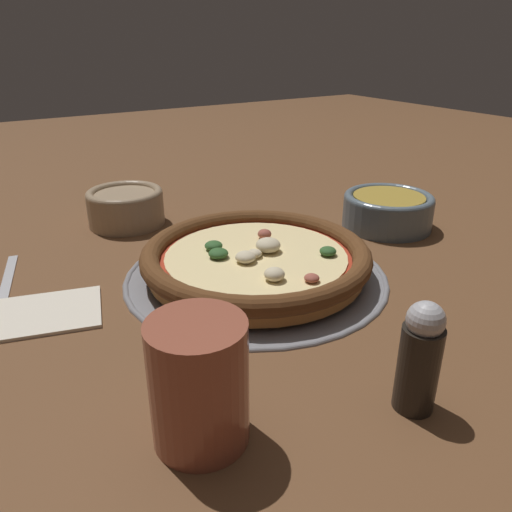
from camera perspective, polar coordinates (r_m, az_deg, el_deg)
The scene contains 9 objects.
ground_plane at distance 0.65m, azimuth 0.00°, elevation -2.34°, with size 3.00×3.00×0.00m, color brown.
pizza_tray at distance 0.65m, azimuth 0.00°, elevation -2.10°, with size 0.34×0.34×0.01m.
pizza at distance 0.64m, azimuth 0.01°, elevation -0.24°, with size 0.29×0.29×0.04m.
bowl_near at distance 0.83m, azimuth 14.82°, elevation 5.21°, with size 0.14×0.14×0.06m.
bowl_far at distance 0.84m, azimuth -14.67°, elevation 5.58°, with size 0.12×0.12×0.06m.
drinking_cup at distance 0.39m, azimuth -6.55°, elevation -14.22°, with size 0.08×0.08×0.10m.
napkin at distance 0.61m, azimuth -24.39°, elevation -6.03°, with size 0.17×0.13×0.01m.
fork at distance 0.69m, azimuth -26.79°, elevation -3.49°, with size 0.06×0.19×0.00m.
pepper_shaker at distance 0.43m, azimuth 18.21°, elevation -10.92°, with size 0.03×0.03×0.10m.
Camera 1 is at (0.31, 0.49, 0.29)m, focal length 35.00 mm.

